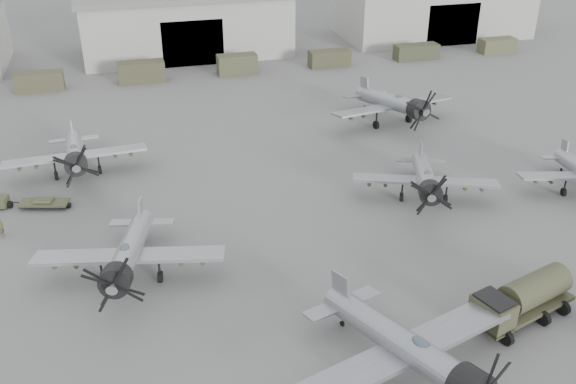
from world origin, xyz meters
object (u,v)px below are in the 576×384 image
aircraft_far_1 (395,103)px  tug_trailer (14,202)px  aircraft_near_1 (410,350)px  aircraft_mid_2 (426,179)px  aircraft_mid_1 (128,254)px  aircraft_far_0 (75,154)px  fuel_tanker (523,297)px  ground_crew (1,228)px

aircraft_far_1 → tug_trailer: size_ratio=2.01×
aircraft_near_1 → aircraft_mid_2: (9.97, 18.28, -0.34)m
aircraft_mid_2 → aircraft_mid_1: bearing=-146.4°
aircraft_far_0 → aircraft_near_1: bearing=-64.1°
fuel_tanker → tug_trailer: bearing=126.4°
aircraft_near_1 → ground_crew: bearing=119.0°
aircraft_near_1 → aircraft_far_0: (-17.10, 30.68, -0.24)m
aircraft_mid_1 → ground_crew: 12.36m
aircraft_mid_1 → aircraft_far_0: aircraft_mid_1 is taller
aircraft_near_1 → fuel_tanker: bearing=3.4°
aircraft_far_0 → fuel_tanker: 37.83m
aircraft_mid_2 → fuel_tanker: bearing=-72.0°
aircraft_near_1 → aircraft_far_1: bearing=50.5°
aircraft_near_1 → aircraft_far_0: bearing=102.4°
aircraft_mid_2 → ground_crew: (-32.38, 3.58, -1.36)m
aircraft_far_0 → fuel_tanker: (26.09, -27.39, -0.64)m
aircraft_far_1 → fuel_tanker: size_ratio=1.80×
ground_crew → aircraft_far_0: bearing=-17.7°
ground_crew → aircraft_near_1: bearing=-120.9°
aircraft_near_1 → aircraft_far_0: aircraft_near_1 is taller
aircraft_near_1 → fuel_tanker: aircraft_near_1 is taller
aircraft_far_1 → aircraft_far_0: bearing=176.9°
tug_trailer → aircraft_near_1: bearing=-34.3°
aircraft_far_1 → aircraft_near_1: bearing=-122.4°
aircraft_mid_1 → ground_crew: bearing=148.8°
aircraft_far_0 → aircraft_mid_1: bearing=-81.8°
aircraft_mid_2 → aircraft_far_1: bearing=96.3°
tug_trailer → ground_crew: (-0.46, -4.43, 0.27)m
aircraft_far_0 → tug_trailer: (-4.85, -4.39, -1.72)m
tug_trailer → aircraft_mid_2: bearing=1.8°
aircraft_near_1 → aircraft_mid_2: bearing=44.7°
aircraft_mid_2 → tug_trailer: bearing=-172.4°
aircraft_mid_2 → aircraft_far_1: 16.58m
aircraft_far_1 → aircraft_mid_2: bearing=-115.0°
aircraft_near_1 → aircraft_mid_1: (-13.59, 13.34, -0.19)m
aircraft_far_0 → ground_crew: (-5.32, -8.82, -1.45)m
ground_crew → aircraft_mid_2: bearing=-83.0°
aircraft_mid_1 → aircraft_mid_2: size_ratio=1.09×
aircraft_mid_2 → tug_trailer: 32.95m
aircraft_mid_1 → tug_trailer: (-8.37, 12.96, -1.77)m
fuel_tanker → aircraft_far_0: bearing=116.6°
aircraft_mid_1 → aircraft_far_1: aircraft_far_1 is taller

